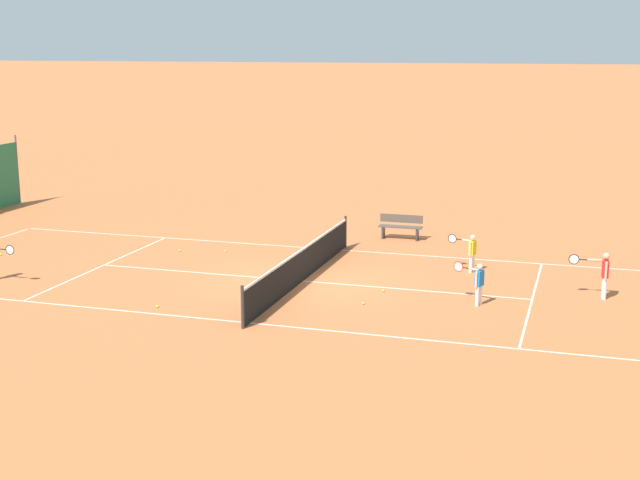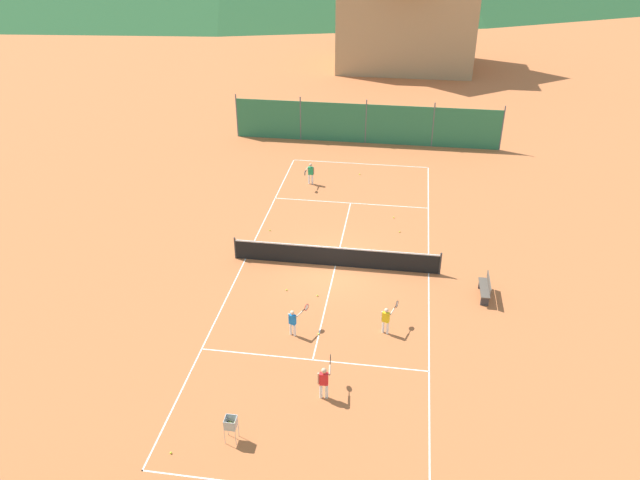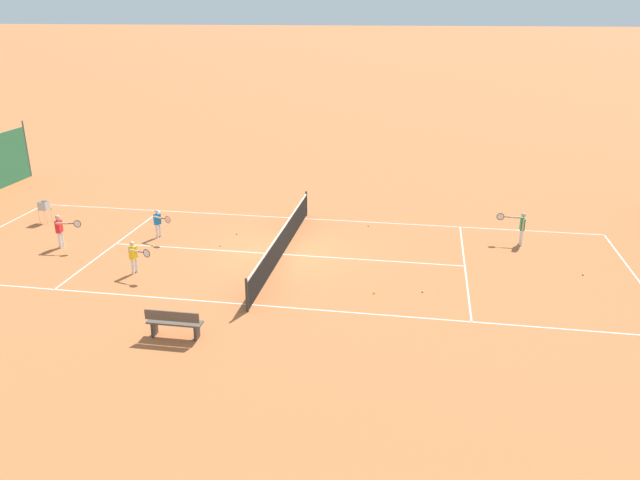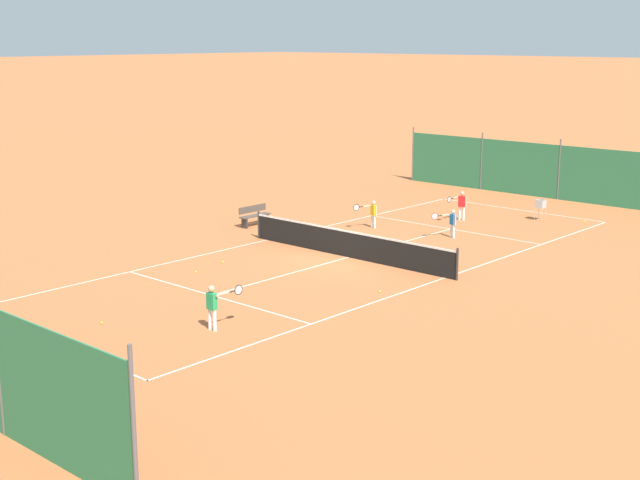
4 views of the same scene
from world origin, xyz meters
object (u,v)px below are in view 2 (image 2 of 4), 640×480
(player_near_baseline, at_px, (310,172))
(tennis_ball_alley_left, at_px, (319,334))
(tennis_ball_near_corner, at_px, (171,453))
(alpine_chalet, at_px, (408,1))
(player_far_baseline, at_px, (324,380))
(tennis_ball_mid_court, at_px, (286,290))
(tennis_ball_service_box, at_px, (360,174))
(tennis_ball_alley_right, at_px, (270,230))
(courtside_bench, at_px, (485,288))
(tennis_ball_by_net_right, at_px, (400,232))
(tennis_ball_far_corner, at_px, (317,296))
(tennis_net, at_px, (336,256))
(player_far_service, at_px, (387,318))
(tennis_ball_by_net_left, at_px, (394,217))
(ball_hopper, at_px, (231,424))
(player_near_service, at_px, (294,320))

(player_near_baseline, distance_m, tennis_ball_alley_left, 13.69)
(tennis_ball_near_corner, bearing_deg, alpine_chalet, 83.53)
(player_far_baseline, relative_size, player_near_baseline, 1.01)
(tennis_ball_mid_court, bearing_deg, tennis_ball_service_box, 81.29)
(tennis_ball_alley_right, xyz_separation_m, tennis_ball_near_corner, (0.09, -13.93, 0.00))
(tennis_ball_alley_right, xyz_separation_m, courtside_bench, (9.93, -4.23, 0.42))
(tennis_ball_mid_court, bearing_deg, courtside_bench, 5.25)
(tennis_ball_by_net_right, bearing_deg, alpine_chalet, 91.43)
(tennis_ball_alley_right, bearing_deg, tennis_ball_far_corner, -58.77)
(tennis_net, distance_m, tennis_ball_near_corner, 11.73)
(player_far_service, xyz_separation_m, alpine_chalet, (-0.59, 40.76, 5.16))
(player_near_baseline, height_order, tennis_ball_near_corner, player_near_baseline)
(tennis_ball_by_net_left, bearing_deg, alpine_chalet, 90.85)
(tennis_ball_mid_court, distance_m, alpine_chalet, 39.17)
(tennis_net, bearing_deg, tennis_ball_near_corner, -107.38)
(player_near_baseline, height_order, tennis_ball_service_box, player_near_baseline)
(ball_hopper, bearing_deg, tennis_ball_far_corner, 79.95)
(tennis_ball_service_box, bearing_deg, courtside_bench, -62.05)
(player_near_service, relative_size, tennis_ball_by_net_left, 16.87)
(tennis_ball_by_net_right, distance_m, tennis_ball_by_net_left, 1.52)
(tennis_ball_by_net_left, bearing_deg, tennis_ball_by_net_right, -76.51)
(tennis_ball_by_net_left, height_order, tennis_ball_near_corner, same)
(player_far_service, xyz_separation_m, tennis_ball_by_net_right, (0.23, 7.95, -0.63))
(tennis_ball_by_net_right, bearing_deg, player_far_baseline, -99.95)
(tennis_ball_by_net_right, relative_size, tennis_ball_far_corner, 1.00)
(tennis_net, distance_m, alpine_chalet, 36.77)
(tennis_ball_by_net_right, bearing_deg, player_near_service, -112.98)
(tennis_ball_service_box, relative_size, tennis_ball_alley_left, 1.00)
(tennis_ball_by_net_left, distance_m, ball_hopper, 15.98)
(tennis_net, bearing_deg, tennis_ball_by_net_left, 64.78)
(tennis_ball_alley_left, bearing_deg, player_near_baseline, 100.53)
(player_far_baseline, relative_size, ball_hopper, 1.40)
(tennis_ball_by_net_right, bearing_deg, tennis_ball_far_corner, -117.72)
(tennis_net, relative_size, alpine_chalet, 0.71)
(player_near_baseline, height_order, alpine_chalet, alpine_chalet)
(tennis_net, distance_m, ball_hopper, 10.57)
(tennis_net, distance_m, tennis_ball_mid_court, 2.89)
(player_near_service, distance_m, tennis_ball_far_corner, 2.72)
(player_far_service, relative_size, player_near_service, 1.01)
(tennis_ball_alley_left, bearing_deg, player_near_service, -173.49)
(player_far_baseline, xyz_separation_m, ball_hopper, (-2.50, -2.25, -0.07))
(player_far_baseline, height_order, tennis_ball_alley_right, player_far_baseline)
(tennis_ball_alley_right, relative_size, tennis_ball_alley_left, 1.00)
(tennis_ball_far_corner, xyz_separation_m, tennis_ball_alley_right, (-3.15, 5.20, 0.00))
(player_near_baseline, bearing_deg, player_near_service, -83.36)
(player_far_baseline, xyz_separation_m, tennis_ball_near_corner, (-4.16, -3.04, -0.69))
(tennis_ball_near_corner, height_order, ball_hopper, ball_hopper)
(player_far_service, distance_m, ball_hopper, 7.38)
(tennis_net, bearing_deg, alpine_chalet, 87.02)
(tennis_net, relative_size, tennis_ball_near_corner, 139.09)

